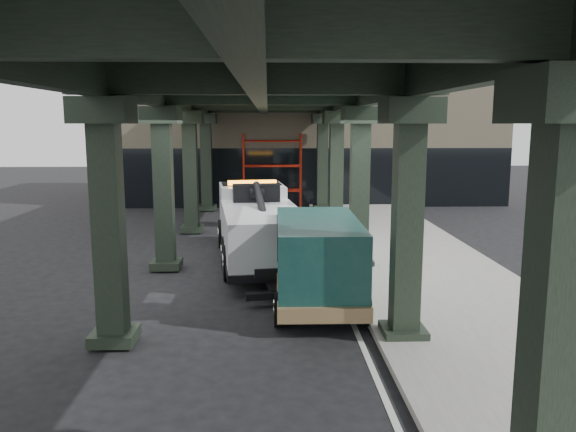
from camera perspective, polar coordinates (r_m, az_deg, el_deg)
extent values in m
plane|color=black|center=(15.77, -1.18, -7.22)|extent=(90.00, 90.00, 0.00)
cube|color=gray|center=(18.29, 13.02, -4.88)|extent=(5.00, 40.00, 0.15)
cube|color=silver|center=(17.79, 4.23, -5.29)|extent=(0.12, 38.00, 0.01)
cube|color=black|center=(6.17, 25.71, -10.52)|extent=(0.55, 0.55, 5.00)
cube|color=black|center=(11.63, 12.00, -0.74)|extent=(0.55, 0.55, 5.00)
cube|color=black|center=(11.46, 12.38, 10.40)|extent=(1.10, 1.10, 0.50)
cube|color=black|center=(12.25, 11.62, -11.48)|extent=(0.90, 0.90, 0.24)
cube|color=black|center=(17.46, 7.27, 2.71)|extent=(0.55, 0.55, 5.00)
cube|color=black|center=(17.34, 7.42, 10.12)|extent=(1.10, 1.10, 0.50)
cube|color=black|center=(17.87, 7.12, -4.69)|extent=(0.90, 0.90, 0.24)
cube|color=black|center=(23.37, 4.91, 4.42)|extent=(0.55, 0.55, 5.00)
cube|color=black|center=(23.28, 4.99, 9.95)|extent=(1.10, 1.10, 0.50)
cube|color=black|center=(23.68, 4.83, -1.18)|extent=(0.90, 0.90, 0.24)
cube|color=black|center=(29.31, 3.50, 5.44)|extent=(0.55, 0.55, 5.00)
cube|color=black|center=(29.25, 3.55, 9.84)|extent=(1.10, 1.10, 0.50)
cube|color=black|center=(29.56, 3.46, 0.95)|extent=(0.90, 0.90, 0.24)
cube|color=black|center=(11.73, -17.76, -0.90)|extent=(0.55, 0.55, 5.00)
cube|color=black|center=(11.56, -18.32, 10.14)|extent=(1.10, 1.10, 0.50)
cube|color=black|center=(12.34, -17.22, -11.56)|extent=(0.90, 0.90, 0.24)
cube|color=black|center=(17.52, -12.51, 2.59)|extent=(0.55, 0.55, 5.00)
cube|color=black|center=(17.41, -12.77, 9.96)|extent=(1.10, 1.10, 0.50)
cube|color=black|center=(17.93, -12.24, -4.79)|extent=(0.90, 0.90, 0.24)
cube|color=black|center=(23.42, -9.87, 4.33)|extent=(0.55, 0.55, 5.00)
cube|color=black|center=(23.33, -10.03, 9.84)|extent=(1.10, 1.10, 0.50)
cube|color=black|center=(23.73, -9.71, -1.26)|extent=(0.90, 0.90, 0.24)
cube|color=black|center=(29.35, -8.29, 5.36)|extent=(0.55, 0.55, 5.00)
cube|color=black|center=(29.29, -8.40, 9.76)|extent=(1.10, 1.10, 0.50)
cube|color=black|center=(29.60, -8.19, 0.88)|extent=(0.90, 0.90, 0.24)
cube|color=black|center=(17.37, 7.48, 12.76)|extent=(0.35, 32.00, 1.10)
cube|color=black|center=(17.44, -12.87, 12.59)|extent=(0.35, 32.00, 1.10)
cube|color=black|center=(17.14, -2.72, 12.87)|extent=(0.35, 32.00, 1.10)
cube|color=black|center=(17.20, -2.73, 15.20)|extent=(7.40, 32.00, 0.30)
cube|color=#C6B793|center=(35.18, 1.60, 8.55)|extent=(22.00, 10.00, 8.00)
cylinder|color=red|center=(30.14, -4.48, 4.58)|extent=(0.08, 0.08, 4.00)
cylinder|color=red|center=(29.35, -4.55, 4.45)|extent=(0.08, 0.08, 4.00)
cylinder|color=red|center=(30.16, 1.24, 4.61)|extent=(0.08, 0.08, 4.00)
cylinder|color=red|center=(29.37, 1.33, 4.48)|extent=(0.08, 0.08, 4.00)
cylinder|color=red|center=(30.22, -1.61, 2.71)|extent=(3.00, 0.08, 0.08)
cylinder|color=red|center=(30.09, -1.62, 5.17)|extent=(3.00, 0.08, 0.08)
cylinder|color=red|center=(30.03, -1.63, 7.65)|extent=(3.00, 0.08, 0.08)
cube|color=black|center=(18.03, -2.96, -2.92)|extent=(1.79, 7.22, 0.24)
cube|color=white|center=(20.26, -3.68, 0.78)|extent=(2.50, 2.54, 1.72)
cube|color=white|center=(21.32, -3.91, -0.09)|extent=(2.31, 0.93, 0.86)
cube|color=black|center=(20.43, -3.75, 2.20)|extent=(2.23, 1.48, 0.81)
cube|color=white|center=(16.83, -2.60, -1.64)|extent=(2.83, 5.01, 1.34)
cube|color=orange|center=(19.95, -3.66, 3.41)|extent=(1.74, 0.47, 0.15)
cube|color=black|center=(18.56, -3.26, 2.37)|extent=(1.58, 0.75, 0.57)
cylinder|color=black|center=(16.90, -2.69, 0.86)|extent=(0.62, 3.34, 1.28)
cube|color=black|center=(14.71, -1.54, -7.09)|extent=(0.44, 1.36, 0.17)
cube|color=black|center=(14.09, -1.20, -8.04)|extent=(1.54, 0.42, 0.17)
cylinder|color=black|center=(20.64, -6.63, -1.80)|extent=(0.45, 1.08, 1.05)
cylinder|color=silver|center=(20.64, -6.63, -1.80)|extent=(0.44, 0.62, 0.58)
cylinder|color=black|center=(20.82, -0.84, -1.64)|extent=(0.45, 1.08, 1.05)
cylinder|color=silver|center=(20.82, -0.84, -1.64)|extent=(0.44, 0.62, 0.58)
cylinder|color=black|center=(17.57, -6.23, -3.77)|extent=(0.45, 1.08, 1.05)
cylinder|color=silver|center=(17.57, -6.23, -3.77)|extent=(0.44, 0.62, 0.58)
cylinder|color=black|center=(17.78, 0.56, -3.55)|extent=(0.45, 1.08, 1.05)
cylinder|color=silver|center=(17.78, 0.56, -3.55)|extent=(0.44, 0.62, 0.58)
cylinder|color=black|center=(16.36, -6.03, -4.75)|extent=(0.45, 1.08, 1.05)
cylinder|color=silver|center=(16.36, -6.03, -4.75)|extent=(0.44, 0.62, 0.58)
cylinder|color=black|center=(16.59, 1.25, -4.50)|extent=(0.45, 1.08, 1.05)
cylinder|color=silver|center=(16.59, 1.25, -4.50)|extent=(0.44, 0.62, 0.58)
cube|color=#103B36|center=(16.47, 2.35, -3.29)|extent=(1.94, 1.06, 0.85)
cube|color=#103B36|center=(13.87, 3.03, -4.11)|extent=(2.03, 4.26, 1.83)
cube|color=olive|center=(14.43, 2.89, -6.67)|extent=(2.08, 5.29, 0.33)
cube|color=black|center=(15.95, 2.46, -0.95)|extent=(1.84, 0.43, 0.78)
cube|color=black|center=(14.05, 2.96, -1.98)|extent=(2.05, 3.41, 0.52)
cube|color=silver|center=(17.04, 2.24, -4.16)|extent=(1.88, 0.14, 0.28)
cylinder|color=black|center=(16.51, -0.92, -5.03)|extent=(0.27, 0.79, 0.79)
cylinder|color=silver|center=(16.51, -0.92, -5.03)|extent=(0.31, 0.44, 0.43)
cylinder|color=black|center=(16.63, 5.60, -4.97)|extent=(0.27, 0.79, 0.79)
cylinder|color=silver|center=(16.63, 5.60, -4.97)|extent=(0.31, 0.44, 0.43)
cylinder|color=black|center=(12.72, -0.81, -9.46)|extent=(0.27, 0.79, 0.79)
cylinder|color=silver|center=(12.72, -0.81, -9.46)|extent=(0.31, 0.44, 0.43)
cylinder|color=black|center=(12.87, 7.70, -9.32)|extent=(0.27, 0.79, 0.79)
cylinder|color=silver|center=(12.87, 7.70, -9.32)|extent=(0.31, 0.44, 0.43)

